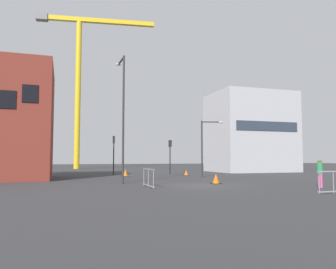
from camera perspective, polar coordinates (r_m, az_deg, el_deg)
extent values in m
plane|color=#333335|center=(21.01, 5.72, -8.63)|extent=(160.00, 160.00, 0.00)
cube|color=maroon|center=(30.15, -26.03, 1.93)|extent=(7.30, 7.99, 9.23)
cube|color=black|center=(26.25, -25.64, 5.40)|extent=(1.10, 0.06, 1.30)
cube|color=black|center=(26.17, -22.42, 6.45)|extent=(1.10, 0.06, 1.30)
cube|color=#B7B7BC|center=(43.71, 13.85, 0.32)|extent=(9.72, 7.44, 9.87)
cube|color=#2D3847|center=(40.61, 16.61, 1.39)|extent=(8.17, 0.08, 1.10)
cylinder|color=yellow|center=(56.20, -15.11, 6.63)|extent=(0.90, 0.90, 23.96)
cube|color=yellow|center=(59.53, -11.65, 18.41)|extent=(18.18, 3.15, 0.70)
cube|color=slate|center=(60.50, -20.69, 18.22)|extent=(1.95, 1.43, 1.10)
cylinder|color=#2D2D30|center=(22.74, -7.62, 2.69)|extent=(0.14, 0.14, 8.68)
cube|color=#2D2D30|center=(24.49, -7.99, 12.33)|extent=(0.16, 1.88, 0.10)
ellipsoid|color=silver|center=(25.37, -8.43, 11.71)|extent=(0.44, 0.24, 0.16)
cylinder|color=#2D2D30|center=(30.31, 5.80, -2.43)|extent=(0.14, 0.14, 5.07)
cube|color=#2D2D30|center=(30.67, 7.40, 2.12)|extent=(1.77, 0.46, 0.10)
ellipsoid|color=silver|center=(30.89, 9.02, 2.06)|extent=(0.44, 0.24, 0.16)
cylinder|color=#232326|center=(35.26, 0.35, -4.45)|extent=(0.12, 0.12, 2.89)
cube|color=#232326|center=(35.29, 0.35, -1.53)|extent=(0.29, 0.26, 0.70)
sphere|color=#390605|center=(35.35, 0.62, -1.18)|extent=(0.11, 0.11, 0.11)
sphere|color=#3C2905|center=(35.34, 0.62, -1.54)|extent=(0.11, 0.11, 0.11)
sphere|color=green|center=(35.33, 0.62, -1.89)|extent=(0.11, 0.11, 0.11)
cylinder|color=#232326|center=(34.32, -9.25, -4.12)|extent=(0.12, 0.12, 3.23)
cube|color=#232326|center=(34.38, -9.22, -0.84)|extent=(0.28, 0.31, 0.70)
sphere|color=#390605|center=(34.56, -9.22, -0.49)|extent=(0.11, 0.11, 0.11)
sphere|color=#3C2905|center=(34.55, -9.22, -0.86)|extent=(0.11, 0.11, 0.11)
sphere|color=green|center=(34.54, -9.23, -1.22)|extent=(0.11, 0.11, 0.11)
cylinder|color=#D14C8C|center=(21.37, 24.35, -7.16)|extent=(0.14, 0.14, 0.79)
cylinder|color=#D14C8C|center=(21.21, 24.66, -7.17)|extent=(0.14, 0.14, 0.79)
cylinder|color=#2D844C|center=(21.26, 24.44, -5.23)|extent=(0.34, 0.34, 0.66)
sphere|color=#8C6647|center=(21.25, 24.41, -4.06)|extent=(0.21, 0.21, 0.21)
cube|color=gray|center=(17.94, 26.30, -5.66)|extent=(1.87, 0.09, 0.06)
cube|color=gray|center=(18.00, 26.40, -8.68)|extent=(1.87, 0.09, 0.06)
cylinder|color=gray|center=(17.38, 24.37, -7.51)|extent=(0.04, 0.04, 1.05)
cylinder|color=gray|center=(17.96, 26.36, -7.33)|extent=(0.04, 0.04, 1.05)
cube|color=gray|center=(19.50, -3.36, -5.91)|extent=(0.08, 2.58, 0.06)
cube|color=gray|center=(19.55, -3.37, -8.69)|extent=(0.08, 2.58, 0.06)
cylinder|color=gray|center=(18.40, -2.50, -7.66)|extent=(0.04, 0.04, 1.05)
cylinder|color=gray|center=(19.52, -3.37, -7.45)|extent=(0.04, 0.04, 1.05)
cylinder|color=gray|center=(20.65, -4.14, -7.26)|extent=(0.04, 0.04, 1.05)
cube|color=black|center=(32.96, 3.12, -6.96)|extent=(0.53, 0.53, 0.03)
cone|color=orange|center=(32.95, 3.11, -6.52)|extent=(0.41, 0.41, 0.54)
cube|color=black|center=(22.56, 8.18, -8.26)|extent=(0.64, 0.64, 0.03)
cone|color=#E55B0F|center=(22.53, 8.17, -7.47)|extent=(0.49, 0.49, 0.65)
cube|color=black|center=(31.60, -7.28, -7.06)|extent=(0.64, 0.64, 0.03)
cone|color=orange|center=(31.59, -7.27, -6.49)|extent=(0.49, 0.49, 0.65)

